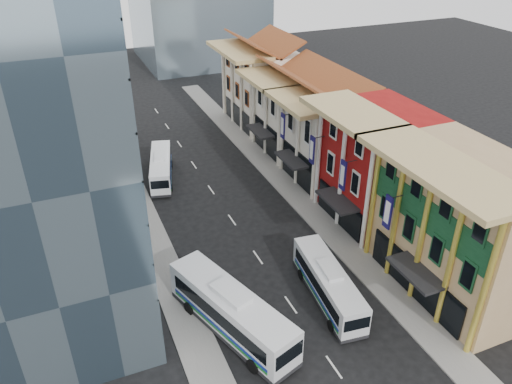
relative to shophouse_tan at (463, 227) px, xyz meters
name	(u,v)px	position (x,y,z in m)	size (l,w,h in m)	color
ground	(341,377)	(-14.00, -5.00, -6.00)	(200.00, 200.00, 0.00)	black
sidewalk_right	(304,203)	(-5.50, 17.00, -5.92)	(3.00, 90.00, 0.15)	slate
sidewalk_left	(152,237)	(-22.50, 17.00, -5.92)	(3.00, 90.00, 0.15)	slate
shophouse_tan	(463,227)	(0.00, 0.00, 0.00)	(8.00, 14.00, 12.00)	tan
shophouse_red	(378,166)	(0.00, 12.00, 0.00)	(8.00, 10.00, 12.00)	maroon
shophouse_cream_near	(329,140)	(0.00, 21.50, -1.00)	(8.00, 9.00, 10.00)	white
shophouse_cream_mid	(295,114)	(0.00, 30.50, -1.00)	(8.00, 9.00, 10.00)	white
shophouse_cream_far	(263,87)	(0.00, 41.00, -0.50)	(8.00, 12.00, 11.00)	white
office_tower	(27,119)	(-31.00, 14.00, 9.00)	(12.00, 26.00, 30.00)	#425869
office_block_far	(47,115)	(-30.00, 37.00, 1.00)	(10.00, 18.00, 14.00)	gray
bus_left_near	(231,311)	(-19.50, 2.20, -3.99)	(2.93, 12.52, 4.02)	silver
bus_left_far	(161,167)	(-18.62, 28.89, -4.40)	(2.34, 9.98, 3.20)	white
bus_right	(328,284)	(-10.86, 2.46, -4.34)	(2.43, 10.37, 3.33)	silver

